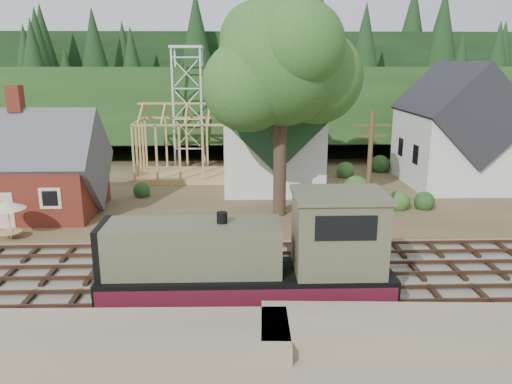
{
  "coord_description": "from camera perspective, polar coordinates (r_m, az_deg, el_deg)",
  "views": [
    {
      "loc": [
        -0.72,
        -23.85,
        10.72
      ],
      "look_at": [
        0.22,
        6.0,
        3.0
      ],
      "focal_mm": 35.0,
      "sensor_mm": 36.0,
      "label": 1
    }
  ],
  "objects": [
    {
      "name": "ground",
      "position": [
        26.16,
        -0.07,
        -9.7
      ],
      "size": [
        140.0,
        140.0,
        0.0
      ],
      "primitive_type": "plane",
      "color": "#384C1E",
      "rests_on": "ground"
    },
    {
      "name": "embankment",
      "position": [
        18.74,
        0.76,
        -20.41
      ],
      "size": [
        64.0,
        5.0,
        1.6
      ],
      "primitive_type": "cube",
      "color": "#7F7259",
      "rests_on": "ground"
    },
    {
      "name": "railroad_bed",
      "position": [
        26.13,
        -0.07,
        -9.54
      ],
      "size": [
        64.0,
        11.0,
        0.16
      ],
      "primitive_type": "cube",
      "color": "#726B5B",
      "rests_on": "ground"
    },
    {
      "name": "village_flat",
      "position": [
        43.17,
        -0.79,
        0.32
      ],
      "size": [
        64.0,
        26.0,
        0.3
      ],
      "primitive_type": "cube",
      "color": "brown",
      "rests_on": "ground"
    },
    {
      "name": "hillside",
      "position": [
        66.72,
        -1.16,
        5.25
      ],
      "size": [
        70.0,
        28.96,
        12.74
      ],
      "primitive_type": "cube",
      "rotation": [
        -0.17,
        0.0,
        0.0
      ],
      "color": "#1E3F19",
      "rests_on": "ground"
    },
    {
      "name": "ridge",
      "position": [
        82.55,
        -1.29,
        7.03
      ],
      "size": [
        80.0,
        20.0,
        12.0
      ],
      "primitive_type": "cube",
      "color": "black",
      "rests_on": "ground"
    },
    {
      "name": "depot",
      "position": [
        38.79,
        -24.98,
        1.97
      ],
      "size": [
        10.8,
        7.41,
        9.0
      ],
      "color": "#5E2115",
      "rests_on": "village_flat"
    },
    {
      "name": "church",
      "position": [
        43.97,
        1.77,
        7.25
      ],
      "size": [
        8.4,
        15.17,
        13.0
      ],
      "color": "silver",
      "rests_on": "village_flat"
    },
    {
      "name": "farmhouse",
      "position": [
        47.13,
        21.76,
        6.33
      ],
      "size": [
        8.4,
        10.8,
        10.6
      ],
      "color": "silver",
      "rests_on": "village_flat"
    },
    {
      "name": "timber_frame",
      "position": [
        46.75,
        -8.3,
        5.17
      ],
      "size": [
        8.2,
        6.2,
        6.99
      ],
      "color": "tan",
      "rests_on": "village_flat"
    },
    {
      "name": "lattice_tower",
      "position": [
        52.12,
        -7.84,
        13.61
      ],
      "size": [
        3.2,
        3.2,
        12.12
      ],
      "color": "silver",
      "rests_on": "village_flat"
    },
    {
      "name": "big_tree",
      "position": [
        34.06,
        3.15,
        13.63
      ],
      "size": [
        10.9,
        8.4,
        14.7
      ],
      "color": "#38281E",
      "rests_on": "village_flat"
    },
    {
      "name": "telegraph_pole_near",
      "position": [
        30.75,
        12.79,
        1.98
      ],
      "size": [
        2.2,
        0.28,
        8.0
      ],
      "color": "#4C331E",
      "rests_on": "ground"
    },
    {
      "name": "locomotive",
      "position": [
        22.52,
        0.21,
        -7.62
      ],
      "size": [
        12.86,
        3.22,
        5.12
      ],
      "color": "black",
      "rests_on": "railroad_bed"
    },
    {
      "name": "car_blue",
      "position": [
        37.64,
        -19.85,
        -1.45
      ],
      "size": [
        2.86,
        4.03,
        1.27
      ],
      "primitive_type": "imported",
      "rotation": [
        0.0,
        0.0,
        0.41
      ],
      "color": "#517FAE",
      "rests_on": "village_flat"
    },
    {
      "name": "patio_set",
      "position": [
        33.63,
        -26.55,
        -1.52
      ],
      "size": [
        2.14,
        2.14,
        2.38
      ],
      "color": "silver",
      "rests_on": "village_flat"
    }
  ]
}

